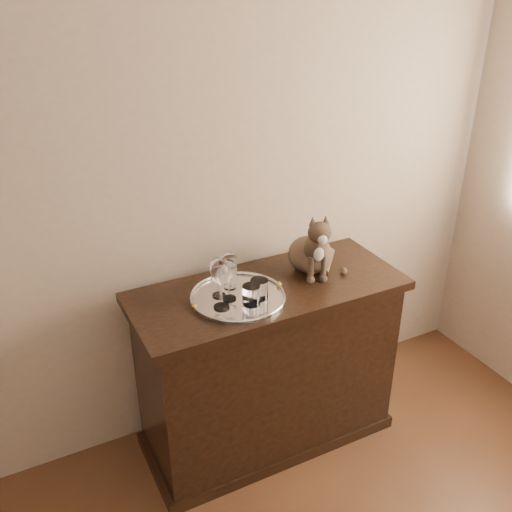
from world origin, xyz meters
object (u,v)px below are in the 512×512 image
Objects in this scene: sideboard at (267,366)px; tumbler_b at (251,295)px; wine_glass_a at (218,277)px; wine_glass_d at (229,279)px; wine_glass_c at (221,285)px; tray at (238,298)px; cat at (311,239)px; tumbler_a at (259,289)px; wine_glass_b at (230,269)px.

sideboard is 0.50m from tumbler_b.
tumbler_b is at bearing -52.65° from wine_glass_a.
wine_glass_c is at bearing -140.57° from wine_glass_d.
wine_glass_c reaches higher than tray.
wine_glass_c is at bearing -107.19° from wine_glass_a.
wine_glass_c is at bearing -149.61° from cat.
wine_glass_d is at bearing -153.51° from cat.
wine_glass_a is at bearing -159.31° from cat.
tumbler_a is at bearing -31.55° from tray.
wine_glass_a is at bearing 127.35° from tumbler_b.
wine_glass_b is at bearing 97.07° from tumbler_b.
cat is at bearing 10.12° from wine_glass_d.
tumbler_b is (-0.13, -0.10, 0.47)m from sideboard.
tumbler_a is at bearing -1.29° from wine_glass_c.
wine_glass_d is 2.19× the size of tumbler_a.
cat is (0.38, 0.15, 0.10)m from tumbler_b.
wine_glass_c is at bearing -155.91° from tray.
wine_glass_b is at bearing 63.44° from wine_glass_d.
cat is (0.40, -0.01, 0.06)m from wine_glass_b.
tumbler_a is at bearing 28.54° from tumbler_b.
wine_glass_a is (-0.07, 0.05, 0.09)m from tray.
cat reaches higher than wine_glass_d.
tumbler_a is (0.17, -0.00, -0.06)m from wine_glass_c.
sideboard is at bearing 15.29° from wine_glass_c.
sideboard is at bearing 9.58° from tray.
tumbler_b is 0.27× the size of cat.
wine_glass_a is 0.87× the size of wine_glass_c.
wine_glass_b is at bearing 53.33° from wine_glass_c.
tray is 4.79× the size of tumbler_b.
wine_glass_d is (-0.04, 0.00, 0.10)m from tray.
tray is at bearing 24.09° from wine_glass_c.
wine_glass_c is 0.51m from cat.
sideboard is 7.05× the size of wine_glass_b.
wine_glass_b is 2.03× the size of tumbler_a.
wine_glass_d reaches higher than wine_glass_b.
wine_glass_a is 2.16× the size of tumbler_b.
wine_glass_d is (-0.04, -0.09, 0.01)m from wine_glass_b.
wine_glass_b is (0.00, 0.09, 0.09)m from tray.
sideboard is 3.00× the size of tray.
tumbler_b is 0.42m from cat.
cat is at bearing 12.71° from sideboard.
tumbler_a reaches higher than tray.
wine_glass_d is at bearing -57.49° from wine_glass_a.
wine_glass_c is at bearing -164.71° from sideboard.
wine_glass_a is at bearing 122.51° from wine_glass_d.
tumbler_b reaches higher than sideboard.
wine_glass_d is (-0.20, -0.02, 0.53)m from sideboard.
wine_glass_a is 1.06× the size of wine_glass_b.
cat is (0.33, 0.13, 0.10)m from tumbler_a.
wine_glass_a is (-0.22, 0.02, 0.52)m from sideboard.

